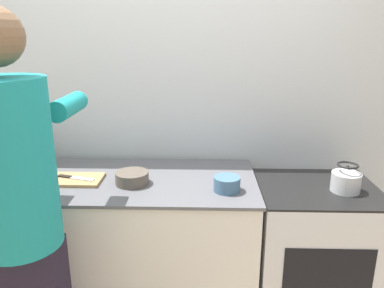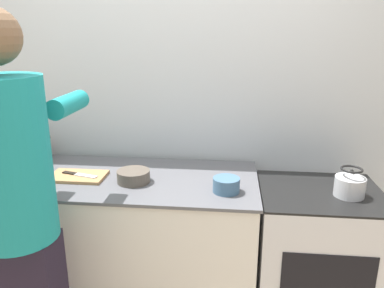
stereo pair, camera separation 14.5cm
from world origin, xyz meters
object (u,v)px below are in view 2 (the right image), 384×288
person (18,206)px  canister_jar (39,149)px  cutting_board (78,176)px  bowl_prep (226,185)px  oven (314,261)px  kettle (350,184)px  knife (79,175)px

person → canister_jar: person is taller
cutting_board → canister_jar: size_ratio=1.99×
bowl_prep → canister_jar: (-1.26, 0.39, 0.04)m
oven → kettle: kettle is taller
oven → bowl_prep: size_ratio=6.16×
kettle → person: bearing=-161.9°
cutting_board → canister_jar: bearing=143.6°
person → knife: 0.58m
cutting_board → bowl_prep: size_ratio=2.25×
person → kettle: bearing=18.1°
person → cutting_board: size_ratio=5.62×
oven → person: (-1.44, -0.56, 0.56)m
person → canister_jar: bearing=112.3°
oven → knife: size_ratio=3.85×
oven → person: bearing=-158.6°
bowl_prep → cutting_board: bearing=172.8°
person → cutting_board: 0.59m
person → cutting_board: person is taller
oven → kettle: bearing=-21.0°
oven → canister_jar: canister_jar is taller
knife → bowl_prep: (0.87, -0.11, 0.02)m
cutting_board → canister_jar: (-0.38, 0.28, 0.07)m
cutting_board → bowl_prep: bowl_prep is taller
oven → person: person is taller
knife → kettle: size_ratio=1.47×
bowl_prep → oven: bearing=10.2°
person → knife: size_ratio=7.90×
oven → kettle: 0.53m
oven → knife: (-1.40, 0.02, 0.48)m
person → kettle: person is taller
person → knife: bearing=86.5°
knife → canister_jar: bearing=159.4°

